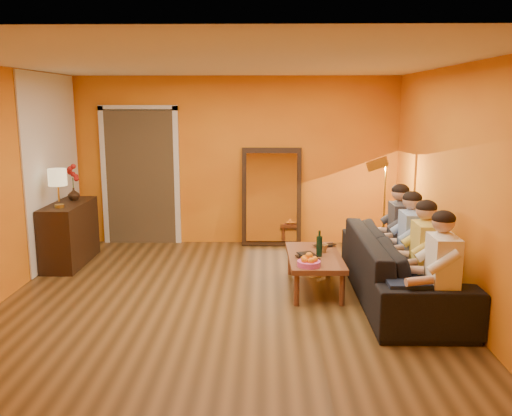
{
  "coord_description": "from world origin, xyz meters",
  "views": [
    {
      "loc": [
        0.47,
        -5.65,
        2.21
      ],
      "look_at": [
        0.35,
        0.5,
        1.0
      ],
      "focal_mm": 38.0,
      "sensor_mm": 36.0,
      "label": 1
    }
  ],
  "objects_px": {
    "table_lamp": "(58,188)",
    "vase": "(74,194)",
    "sofa": "(401,267)",
    "person_far_left": "(442,274)",
    "person_mid_right": "(411,244)",
    "sideboard": "(70,234)",
    "person_mid_left": "(425,258)",
    "laptop": "(326,246)",
    "coffee_table": "(314,272)",
    "floor_lamp": "(384,212)",
    "wine_bottle": "(319,243)",
    "mirror_frame": "(272,197)",
    "tumbler": "(324,248)",
    "dog": "(396,288)",
    "person_far_right": "(400,233)"
  },
  "relations": [
    {
      "from": "table_lamp",
      "to": "vase",
      "type": "height_order",
      "value": "table_lamp"
    },
    {
      "from": "sofa",
      "to": "person_far_left",
      "type": "xyz_separation_m",
      "value": [
        0.13,
        -1.0,
        0.24
      ]
    },
    {
      "from": "person_far_left",
      "to": "table_lamp",
      "type": "bearing_deg",
      "value": 155.61
    },
    {
      "from": "vase",
      "to": "person_mid_right",
      "type": "bearing_deg",
      "value": -18.14
    },
    {
      "from": "sideboard",
      "to": "person_mid_left",
      "type": "xyz_separation_m",
      "value": [
        4.37,
        -1.73,
        0.18
      ]
    },
    {
      "from": "laptop",
      "to": "coffee_table",
      "type": "bearing_deg",
      "value": -139.65
    },
    {
      "from": "sideboard",
      "to": "floor_lamp",
      "type": "height_order",
      "value": "floor_lamp"
    },
    {
      "from": "wine_bottle",
      "to": "laptop",
      "type": "bearing_deg",
      "value": 72.0
    },
    {
      "from": "mirror_frame",
      "to": "sideboard",
      "type": "relative_size",
      "value": 1.29
    },
    {
      "from": "sofa",
      "to": "tumbler",
      "type": "height_order",
      "value": "sofa"
    },
    {
      "from": "dog",
      "to": "person_far_right",
      "type": "relative_size",
      "value": 0.59
    },
    {
      "from": "table_lamp",
      "to": "vase",
      "type": "xyz_separation_m",
      "value": [
        0.0,
        0.55,
        -0.17
      ]
    },
    {
      "from": "sideboard",
      "to": "person_mid_left",
      "type": "height_order",
      "value": "person_mid_left"
    },
    {
      "from": "dog",
      "to": "tumbler",
      "type": "relative_size",
      "value": 6.78
    },
    {
      "from": "table_lamp",
      "to": "laptop",
      "type": "relative_size",
      "value": 1.72
    },
    {
      "from": "coffee_table",
      "to": "floor_lamp",
      "type": "height_order",
      "value": "floor_lamp"
    },
    {
      "from": "person_mid_left",
      "to": "person_mid_right",
      "type": "bearing_deg",
      "value": 90.0
    },
    {
      "from": "sideboard",
      "to": "person_far_right",
      "type": "height_order",
      "value": "person_far_right"
    },
    {
      "from": "mirror_frame",
      "to": "person_far_right",
      "type": "bearing_deg",
      "value": -47.29
    },
    {
      "from": "person_mid_left",
      "to": "floor_lamp",
      "type": "bearing_deg",
      "value": 90.91
    },
    {
      "from": "sofa",
      "to": "tumbler",
      "type": "xyz_separation_m",
      "value": [
        -0.84,
        0.42,
        0.1
      ]
    },
    {
      "from": "table_lamp",
      "to": "wine_bottle",
      "type": "xyz_separation_m",
      "value": [
        3.33,
        -0.73,
        -0.53
      ]
    },
    {
      "from": "floor_lamp",
      "to": "person_mid_right",
      "type": "height_order",
      "value": "floor_lamp"
    },
    {
      "from": "dog",
      "to": "wine_bottle",
      "type": "xyz_separation_m",
      "value": [
        -0.69,
        0.95,
        0.21
      ]
    },
    {
      "from": "person_far_right",
      "to": "person_far_left",
      "type": "bearing_deg",
      "value": -90.0
    },
    {
      "from": "floor_lamp",
      "to": "person_mid_left",
      "type": "xyz_separation_m",
      "value": [
        0.03,
        -1.89,
        -0.11
      ]
    },
    {
      "from": "person_far_left",
      "to": "person_mid_right",
      "type": "distance_m",
      "value": 1.1
    },
    {
      "from": "coffee_table",
      "to": "person_far_left",
      "type": "distance_m",
      "value": 1.74
    },
    {
      "from": "sideboard",
      "to": "dog",
      "type": "relative_size",
      "value": 1.63
    },
    {
      "from": "sideboard",
      "to": "sofa",
      "type": "xyz_separation_m",
      "value": [
        4.24,
        -1.28,
        -0.05
      ]
    },
    {
      "from": "person_far_left",
      "to": "vase",
      "type": "height_order",
      "value": "person_far_left"
    },
    {
      "from": "person_far_right",
      "to": "mirror_frame",
      "type": "bearing_deg",
      "value": 132.71
    },
    {
      "from": "sofa",
      "to": "dog",
      "type": "bearing_deg",
      "value": 162.67
    },
    {
      "from": "dog",
      "to": "wine_bottle",
      "type": "bearing_deg",
      "value": 120.36
    },
    {
      "from": "sideboard",
      "to": "person_far_right",
      "type": "distance_m",
      "value": 4.42
    },
    {
      "from": "person_mid_left",
      "to": "person_far_right",
      "type": "xyz_separation_m",
      "value": [
        0.0,
        1.1,
        0.0
      ]
    },
    {
      "from": "floor_lamp",
      "to": "tumbler",
      "type": "bearing_deg",
      "value": -119.01
    },
    {
      "from": "table_lamp",
      "to": "person_far_right",
      "type": "height_order",
      "value": "table_lamp"
    },
    {
      "from": "person_far_right",
      "to": "laptop",
      "type": "bearing_deg",
      "value": -179.99
    },
    {
      "from": "floor_lamp",
      "to": "coffee_table",
      "type": "bearing_deg",
      "value": -119.27
    },
    {
      "from": "coffee_table",
      "to": "vase",
      "type": "height_order",
      "value": "vase"
    },
    {
      "from": "sofa",
      "to": "coffee_table",
      "type": "height_order",
      "value": "sofa"
    },
    {
      "from": "mirror_frame",
      "to": "sofa",
      "type": "xyz_separation_m",
      "value": [
        1.45,
        -2.36,
        -0.39
      ]
    },
    {
      "from": "tumbler",
      "to": "vase",
      "type": "distance_m",
      "value": 3.61
    },
    {
      "from": "person_mid_right",
      "to": "tumbler",
      "type": "relative_size",
      "value": 11.41
    },
    {
      "from": "person_mid_right",
      "to": "wine_bottle",
      "type": "bearing_deg",
      "value": 171.77
    },
    {
      "from": "person_far_right",
      "to": "laptop",
      "type": "height_order",
      "value": "person_far_right"
    },
    {
      "from": "mirror_frame",
      "to": "person_mid_left",
      "type": "relative_size",
      "value": 1.25
    },
    {
      "from": "dog",
      "to": "person_far_left",
      "type": "xyz_separation_m",
      "value": [
        0.35,
        -0.3,
        0.25
      ]
    },
    {
      "from": "person_mid_left",
      "to": "laptop",
      "type": "bearing_deg",
      "value": 129.49
    }
  ]
}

